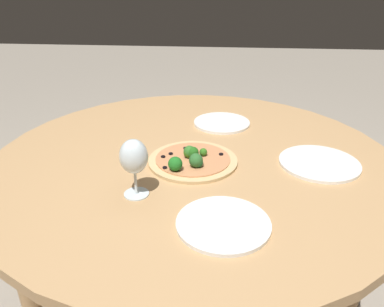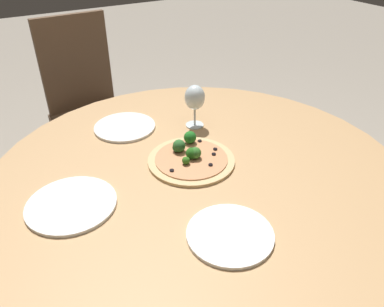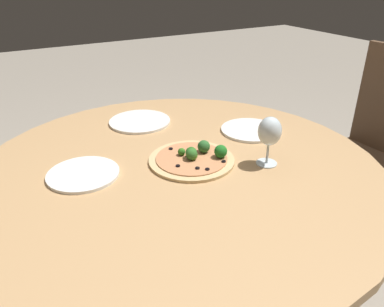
{
  "view_description": "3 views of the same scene",
  "coord_description": "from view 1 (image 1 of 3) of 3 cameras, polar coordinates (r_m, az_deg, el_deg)",
  "views": [
    {
      "loc": [
        -0.09,
        1.1,
        1.29
      ],
      "look_at": [
        0.0,
        0.05,
        0.77
      ],
      "focal_mm": 35.0,
      "sensor_mm": 36.0,
      "label": 1
    },
    {
      "loc": [
        -0.51,
        -0.82,
        1.42
      ],
      "look_at": [
        0.0,
        0.05,
        0.77
      ],
      "focal_mm": 35.0,
      "sensor_mm": 36.0,
      "label": 2
    },
    {
      "loc": [
        0.95,
        -0.49,
        1.33
      ],
      "look_at": [
        0.0,
        0.05,
        0.77
      ],
      "focal_mm": 35.0,
      "sensor_mm": 36.0,
      "label": 3
    }
  ],
  "objects": [
    {
      "name": "dining_table",
      "position": [
        1.26,
        0.32,
        -2.63
      ],
      "size": [
        1.32,
        1.32,
        0.74
      ],
      "color": "tan",
      "rests_on": "ground_plane"
    },
    {
      "name": "pizza",
      "position": [
        1.18,
        -0.1,
        -0.91
      ],
      "size": [
        0.28,
        0.28,
        0.06
      ],
      "color": "tan",
      "rests_on": "dining_table"
    },
    {
      "name": "wine_glass",
      "position": [
        0.98,
        -8.86,
        -0.67
      ],
      "size": [
        0.08,
        0.08,
        0.16
      ],
      "color": "silver",
      "rests_on": "dining_table"
    },
    {
      "name": "plate_near",
      "position": [
        0.91,
        4.79,
        -10.6
      ],
      "size": [
        0.23,
        0.23,
        0.01
      ],
      "color": "white",
      "rests_on": "dining_table"
    },
    {
      "name": "plate_far",
      "position": [
        1.24,
        18.82,
        -1.38
      ],
      "size": [
        0.25,
        0.25,
        0.01
      ],
      "color": "white",
      "rests_on": "dining_table"
    },
    {
      "name": "plate_side",
      "position": [
        1.49,
        4.56,
        4.69
      ],
      "size": [
        0.22,
        0.22,
        0.01
      ],
      "color": "white",
      "rests_on": "dining_table"
    }
  ]
}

